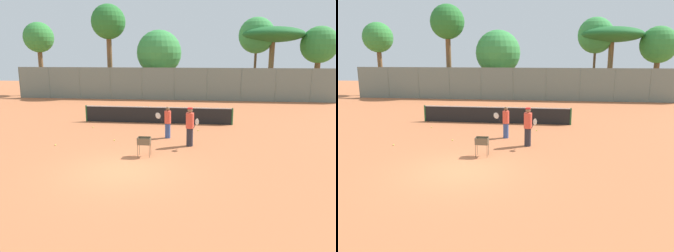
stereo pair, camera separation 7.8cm
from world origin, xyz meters
TOP-DOWN VIEW (x-y plane):
  - ground_plane at (0.00, 0.00)m, footprint 80.00×80.00m
  - tennis_net at (0.00, 8.93)m, footprint 9.62×0.10m
  - back_fence at (-0.00, 19.79)m, footprint 31.65×0.08m
  - tree_0 at (9.74, 24.21)m, footprint 6.31×6.31m
  - tree_1 at (-14.70, 22.36)m, footprint 3.15×3.15m
  - tree_2 at (-7.00, 22.17)m, footprint 3.49×3.49m
  - tree_3 at (8.19, 24.82)m, footprint 3.75×3.75m
  - tree_4 at (14.22, 23.67)m, footprint 3.66×3.66m
  - tree_5 at (-1.88, 22.75)m, footprint 4.63×4.63m
  - player_white_outfit at (2.36, 3.77)m, footprint 0.69×0.80m
  - player_red_cap at (1.10, 5.21)m, footprint 0.90×0.35m
  - ball_cart at (0.48, 1.88)m, footprint 0.56×0.41m
  - tennis_ball_0 at (2.68, 7.00)m, footprint 0.07×0.07m
  - tennis_ball_1 at (-4.17, 3.04)m, footprint 0.07×0.07m
  - tennis_ball_2 at (-3.67, 7.07)m, footprint 0.07×0.07m
  - tennis_ball_3 at (-1.56, 4.28)m, footprint 0.07×0.07m

SIDE VIEW (x-z plane):
  - ground_plane at x=0.00m, z-range 0.00..0.00m
  - tennis_ball_0 at x=2.68m, z-range 0.00..0.07m
  - tennis_ball_1 at x=-4.17m, z-range 0.00..0.07m
  - tennis_ball_2 at x=-3.67m, z-range 0.00..0.07m
  - tennis_ball_3 at x=-1.56m, z-range 0.00..0.07m
  - tennis_net at x=0.00m, z-range 0.02..1.09m
  - ball_cart at x=0.48m, z-range 0.20..1.05m
  - player_red_cap at x=1.10m, z-range 0.02..1.70m
  - player_white_outfit at x=2.36m, z-range 0.03..1.92m
  - back_fence at x=0.00m, z-range 0.00..3.11m
  - tree_5 at x=-1.88m, z-range 1.07..7.88m
  - tree_4 at x=14.22m, z-range 1.65..8.76m
  - tree_1 at x=-14.70m, z-range 2.13..9.81m
  - tree_0 at x=9.74m, z-range 2.68..9.80m
  - tree_3 at x=8.19m, z-range 2.18..10.34m
  - tree_2 at x=-7.00m, z-range 2.75..12.08m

